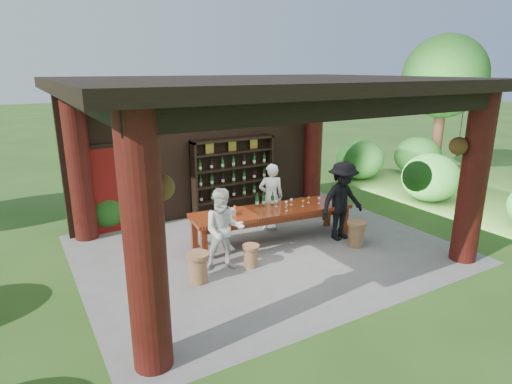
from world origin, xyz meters
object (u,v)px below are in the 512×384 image
tasting_table (272,214)px  guest_man (342,201)px  stool_near_right (357,233)px  napkin_basket (228,213)px  stool_far_left (198,267)px  wine_shelf (234,176)px  stool_near_left (251,255)px  guest_woman (224,230)px  host (271,197)px

tasting_table → guest_man: size_ratio=2.05×
stool_near_right → napkin_basket: bearing=154.1°
stool_far_left → wine_shelf: bearing=53.2°
wine_shelf → tasting_table: bearing=-94.9°
stool_near_left → stool_near_right: 2.46m
stool_near_right → guest_woman: bearing=171.8°
wine_shelf → guest_man: size_ratio=1.28×
stool_near_left → guest_woman: 0.76m
host → guest_man: size_ratio=0.90×
stool_far_left → napkin_basket: bearing=41.9°
wine_shelf → stool_near_left: bearing=-111.6°
stool_near_left → guest_man: (2.42, 0.21, 0.65)m
tasting_table → napkin_basket: napkin_basket is taller
stool_far_left → guest_man: bearing=4.5°
wine_shelf → guest_woman: bearing=-120.4°
guest_woman → stool_near_left: bearing=2.2°
guest_woman → host: bearing=56.3°
tasting_table → guest_man: 1.56m
wine_shelf → tasting_table: 2.21m
guest_woman → napkin_basket: bearing=78.8°
wine_shelf → guest_woman: (-1.68, -2.86, -0.20)m
stool_near_left → napkin_basket: bearing=90.1°
tasting_table → guest_man: guest_man is taller
tasting_table → stool_near_left: size_ratio=8.26×
stool_near_left → host: size_ratio=0.28×
stool_near_left → napkin_basket: 1.10m
tasting_table → napkin_basket: (-1.01, 0.08, 0.18)m
stool_near_left → host: host is taller
host → napkin_basket: host is taller
tasting_table → stool_near_left: 1.38m
guest_man → host: bearing=126.2°
host → napkin_basket: size_ratio=6.10×
wine_shelf → tasting_table: wine_shelf is taller
wine_shelf → stool_far_left: wine_shelf is taller
wine_shelf → guest_man: (1.22, -2.81, -0.11)m
tasting_table → stool_near_left: bearing=-139.9°
stool_far_left → guest_man: guest_man is taller
stool_far_left → guest_woman: 0.83m
host → guest_man: 1.65m
stool_near_left → napkin_basket: size_ratio=1.69×
guest_man → napkin_basket: bearing=160.8°
stool_near_left → napkin_basket: napkin_basket is taller
guest_man → napkin_basket: guest_man is taller
stool_near_right → host: size_ratio=0.35×
stool_far_left → napkin_basket: (1.11, 0.99, 0.53)m
host → napkin_basket: (-1.39, -0.56, 0.03)m
host → stool_near_right: bearing=143.5°
wine_shelf → guest_man: 3.06m
wine_shelf → host: (0.19, -1.53, -0.20)m
stool_near_left → guest_woman: bearing=161.3°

